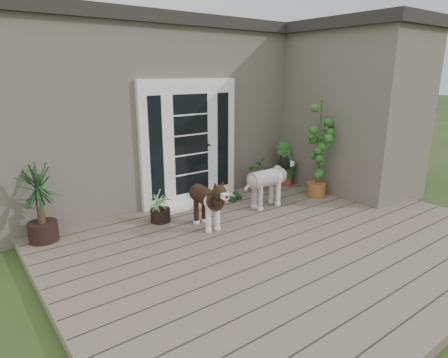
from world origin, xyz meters
TOP-DOWN VIEW (x-y plane):
  - deck at (0.00, 0.40)m, footprint 6.20×4.60m
  - house_main at (0.00, 4.65)m, footprint 7.40×4.00m
  - roof_main at (0.00, 4.65)m, footprint 7.60×4.20m
  - house_wing at (2.90, 1.50)m, footprint 1.60×2.40m
  - roof_wing at (2.90, 1.50)m, footprint 1.80×2.60m
  - door_unit at (-0.20, 2.60)m, footprint 1.90×0.14m
  - door_step at (-0.20, 2.40)m, footprint 1.60×0.40m
  - brindle_dog at (-0.68, 1.42)m, footprint 0.43×0.86m
  - white_dog at (0.66, 1.54)m, footprint 0.91×0.40m
  - spider_plant at (-1.13, 2.04)m, footprint 0.53×0.53m
  - yucca at (-2.75, 2.38)m, footprint 0.91×0.91m
  - herb_a at (1.12, 2.30)m, footprint 0.60×0.60m
  - herb_b at (1.87, 2.26)m, footprint 0.63×0.63m
  - herb_c at (2.28, 2.40)m, footprint 0.40×0.40m
  - sapling at (1.81, 1.41)m, footprint 0.58×0.58m
  - clog_left at (0.31, 2.19)m, footprint 0.32×0.37m
  - clog_right at (0.55, 2.21)m, footprint 0.22×0.32m

SIDE VIEW (x-z plane):
  - deck at x=0.00m, z-range 0.00..0.12m
  - door_step at x=-0.20m, z-range 0.12..0.17m
  - clog_right at x=0.55m, z-range 0.12..0.21m
  - clog_left at x=0.31m, z-range 0.12..0.22m
  - herb_c at x=2.28m, z-range 0.12..0.65m
  - spider_plant at x=-1.13m, z-range 0.12..0.67m
  - herb_a at x=1.12m, z-range 0.12..0.68m
  - herb_b at x=1.87m, z-range 0.12..0.79m
  - brindle_dog at x=-0.68m, z-range 0.12..0.81m
  - white_dog at x=0.66m, z-range 0.12..0.88m
  - yucca at x=-2.75m, z-range 0.12..1.19m
  - sapling at x=1.81m, z-range 0.12..1.96m
  - door_unit at x=-0.20m, z-range 0.12..2.27m
  - house_main at x=0.00m, z-range 0.00..3.10m
  - house_wing at x=2.90m, z-range 0.00..3.10m
  - roof_main at x=0.00m, z-range 3.10..3.30m
  - roof_wing at x=2.90m, z-range 3.10..3.30m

